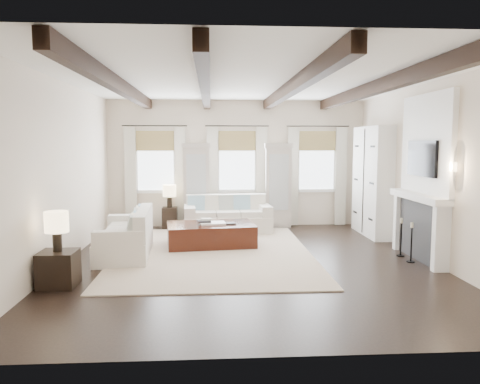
{
  "coord_description": "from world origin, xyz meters",
  "views": [
    {
      "loc": [
        -0.66,
        -8.18,
        2.13
      ],
      "look_at": [
        -0.09,
        1.09,
        1.15
      ],
      "focal_mm": 35.0,
      "sensor_mm": 36.0,
      "label": 1
    }
  ],
  "objects": [
    {
      "name": "book_loose",
      "position": [
        -0.29,
        1.3,
        0.48
      ],
      "size": [
        0.26,
        0.21,
        0.03
      ],
      "primitive_type": "cube",
      "rotation": [
        0.0,
        0.0,
        0.11
      ],
      "color": "#262628",
      "rests_on": "ottoman"
    },
    {
      "name": "sofa_back",
      "position": [
        -0.28,
        2.9,
        0.36
      ],
      "size": [
        2.1,
        1.05,
        0.88
      ],
      "color": "silver",
      "rests_on": "ground"
    },
    {
      "name": "tray",
      "position": [
        -0.63,
        1.33,
        0.48
      ],
      "size": [
        0.54,
        0.43,
        0.04
      ],
      "primitive_type": "cube",
      "rotation": [
        0.0,
        0.0,
        0.11
      ],
      "color": "white",
      "rests_on": "ottoman"
    },
    {
      "name": "ottoman",
      "position": [
        -0.68,
        1.38,
        0.23
      ],
      "size": [
        1.88,
        1.3,
        0.46
      ],
      "primitive_type": "cube",
      "rotation": [
        0.0,
        0.0,
        0.11
      ],
      "color": "black",
      "rests_on": "ground"
    },
    {
      "name": "area_rug",
      "position": [
        -0.62,
        0.72,
        0.01
      ],
      "size": [
        3.72,
        4.97,
        0.02
      ],
      "primitive_type": "cube",
      "color": "#C7B19A",
      "rests_on": "ground"
    },
    {
      "name": "sofa_left",
      "position": [
        -2.23,
        0.67,
        0.36
      ],
      "size": [
        1.04,
        2.09,
        0.87
      ],
      "color": "silver",
      "rests_on": "ground"
    },
    {
      "name": "candlestick_near",
      "position": [
        2.9,
        -0.19,
        0.3
      ],
      "size": [
        0.15,
        0.15,
        0.72
      ],
      "color": "black",
      "rests_on": "ground"
    },
    {
      "name": "book_upper",
      "position": [
        -0.76,
        1.4,
        0.56
      ],
      "size": [
        0.24,
        0.19,
        0.03
      ],
      "primitive_type": "cube",
      "rotation": [
        0.0,
        0.0,
        0.11
      ],
      "color": "beige",
      "rests_on": "book_lower"
    },
    {
      "name": "side_table_front",
      "position": [
        -2.93,
        -1.24,
        0.27
      ],
      "size": [
        0.53,
        0.53,
        0.53
      ],
      "primitive_type": "cube",
      "color": "black",
      "rests_on": "ground"
    },
    {
      "name": "lamp_back",
      "position": [
        -1.69,
        3.37,
        0.92
      ],
      "size": [
        0.32,
        0.32,
        0.56
      ],
      "color": "black",
      "rests_on": "side_table_back"
    },
    {
      "name": "room_shell",
      "position": [
        0.75,
        0.9,
        1.89
      ],
      "size": [
        6.54,
        7.54,
        3.22
      ],
      "color": "beige",
      "rests_on": "ground"
    },
    {
      "name": "candlestick_far",
      "position": [
        2.9,
        0.26,
        0.3
      ],
      "size": [
        0.15,
        0.15,
        0.72
      ],
      "color": "black",
      "rests_on": "ground"
    },
    {
      "name": "lamp_front",
      "position": [
        -2.93,
        -1.24,
        0.94
      ],
      "size": [
        0.35,
        0.35,
        0.6
      ],
      "color": "black",
      "rests_on": "side_table_front"
    },
    {
      "name": "book_lower",
      "position": [
        -0.81,
        1.33,
        0.52
      ],
      "size": [
        0.28,
        0.23,
        0.04
      ],
      "primitive_type": "cube",
      "rotation": [
        0.0,
        0.0,
        0.11
      ],
      "color": "#262628",
      "rests_on": "tray"
    },
    {
      "name": "side_table_back",
      "position": [
        -1.69,
        3.37,
        0.27
      ],
      "size": [
        0.36,
        0.36,
        0.54
      ],
      "primitive_type": "cube",
      "color": "black",
      "rests_on": "ground"
    },
    {
      "name": "ground",
      "position": [
        0.0,
        0.0,
        0.0
      ],
      "size": [
        7.5,
        7.5,
        0.0
      ],
      "primitive_type": "plane",
      "color": "black",
      "rests_on": "ground"
    }
  ]
}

